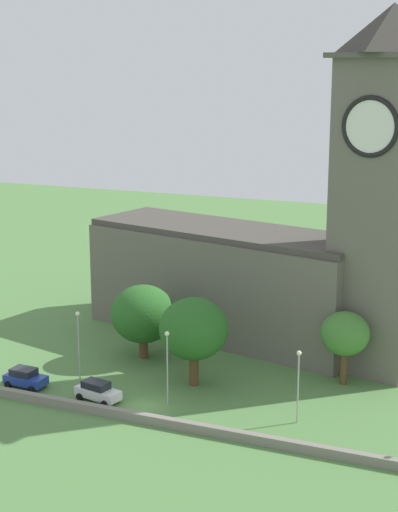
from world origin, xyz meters
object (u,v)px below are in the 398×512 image
Objects in this scene: church at (280,251)px; tree_riverside_east at (345,334)px; car_blue at (25,378)px; streetlamp_west_mid at (78,336)px; tree_riverside_west at (194,329)px; streetlamp_east_mid at (298,375)px; tree_churchyard at (143,314)px; car_white at (98,391)px; streetlamp_central at (167,356)px.

tree_riverside_east is (9.48, -8.83, -5.46)m from church.
church reaches higher than car_blue.
tree_riverside_east is at bearing 22.89° from streetlamp_west_mid.
streetlamp_west_mid is 11.17m from tree_riverside_west.
car_blue is 0.64× the size of streetlamp_east_mid.
streetlamp_east_mid is at bearing -67.76° from church.
streetlamp_west_mid is 0.93× the size of tree_churchyard.
streetlamp_west_mid is at bearing -157.11° from tree_riverside_east.
car_blue is 0.57× the size of streetlamp_west_mid.
church reaches higher than tree_riverside_east.
streetlamp_east_mid is at bearing 7.97° from car_white.
tree_riverside_west is at bearing -104.72° from church.
tree_riverside_west is at bearing -156.19° from tree_riverside_east.
car_white is 24.22m from tree_riverside_east.
streetlamp_west_mid is 0.84× the size of tree_riverside_west.
car_blue is at bearing -149.47° from streetlamp_west_mid.
tree_riverside_east is 0.84× the size of tree_riverside_west.
tree_riverside_west is (7.91, -4.89, 0.86)m from tree_churchyard.
streetlamp_central is 12.60m from tree_churchyard.
car_white is at bearing -147.34° from tree_riverside_east.
streetlamp_east_mid is (22.04, -0.28, -0.43)m from streetlamp_west_mid.
car_white is 10.81m from tree_riverside_west.
streetlamp_west_mid is (4.51, 2.66, 3.97)m from car_blue.
church reaches higher than car_white.
tree_riverside_west is (6.74, 6.98, 4.77)m from car_white.
car_white is 0.53× the size of tree_riverside_west.
streetlamp_central is at bearing 15.54° from car_white.
car_blue is 31.20m from tree_riverside_east.
church is 30.10m from car_blue.
streetlamp_west_mid is 1.05× the size of streetlamp_central.
tree_churchyard is (2.44, 9.01, -0.05)m from streetlamp_west_mid.
streetlamp_east_mid is 0.76× the size of tree_riverside_west.
tree_churchyard is at bearing 95.67° from car_white.
tree_riverside_east is at bearing 80.85° from streetlamp_east_mid.
streetlamp_east_mid is 12.55m from tree_riverside_west.
car_blue is at bearing -173.84° from streetlamp_central.
tree_churchyard reaches higher than streetlamp_central.
car_blue is 0.48× the size of tree_riverside_west.
church is at bearing 77.96° from streetlamp_central.
church is at bearing 52.96° from streetlamp_west_mid.
car_white is 12.56m from tree_churchyard.
tree_riverside_east is (20.08, 12.87, 4.20)m from car_white.
tree_churchyard reaches higher than tree_riverside_east.
streetlamp_east_mid is 0.84× the size of tree_churchyard.
car_white is 7.59m from streetlamp_central.
tree_churchyard is (6.95, 11.67, 3.92)m from car_blue.
streetlamp_central is (-4.25, -19.94, -5.89)m from church.
tree_churchyard reaches higher than car_white.
streetlamp_west_mid is 1.01× the size of tree_riverside_east.
tree_riverside_west is at bearing 24.51° from car_blue.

